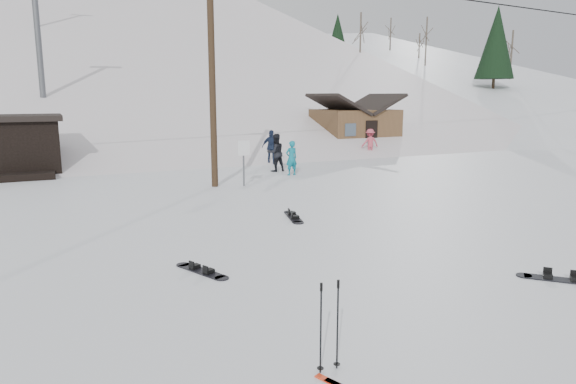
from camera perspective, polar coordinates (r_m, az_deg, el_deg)
name	(u,v)px	position (r m, az deg, el deg)	size (l,w,h in m)	color
ground	(370,347)	(7.92, 9.15, -16.64)	(200.00, 200.00, 0.00)	silver
ski_slope	(93,235)	(62.87, -20.80, -4.45)	(60.00, 75.00, 45.00)	silver
ridge_right	(392,205)	(71.35, 11.52, -1.39)	(34.00, 85.00, 36.00)	silver
treeline_right	(423,127)	(62.44, 14.81, 6.98)	(20.00, 60.00, 10.00)	black
treeline_crest	(72,118)	(91.92, -22.92, 7.56)	(50.00, 6.00, 10.00)	black
utility_pole	(212,68)	(20.70, -8.45, 13.49)	(2.00, 0.26, 9.00)	#3A2819
trail_sign	(244,155)	(20.75, -4.94, 4.14)	(0.50, 0.09, 1.85)	#595B60
lift_hut	(24,145)	(26.81, -27.28, 4.66)	(3.40, 4.10, 2.75)	black
lift_tower_near	(37,24)	(36.01, -26.12, 16.37)	(2.20, 0.36, 8.00)	#595B60
cabin	(355,128)	(35.40, 7.42, 7.11)	(5.39, 4.40, 3.77)	brown
ski_poles	(329,326)	(6.98, 4.60, -14.57)	(0.34, 0.09, 1.25)	black
board_scatter_b	(202,271)	(10.96, -9.57, -8.60)	(0.79, 1.44, 0.11)	black
board_scatter_d	(561,279)	(11.67, 28.07, -8.53)	(1.23, 1.28, 0.12)	black
board_scatter_f	(293,217)	(15.45, 0.61, -2.75)	(0.67, 1.68, 0.12)	black
skier_teal	(291,158)	(23.62, 0.39, 3.79)	(0.58, 0.38, 1.59)	#0D7589
skier_dark	(276,153)	(24.81, -1.38, 4.39)	(0.88, 0.69, 1.82)	black
skier_pink	(370,142)	(31.68, 9.10, 5.46)	(1.06, 0.61, 1.64)	#BF4354
skier_navy	(272,147)	(27.48, -1.82, 5.00)	(1.07, 0.45, 1.82)	#192540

